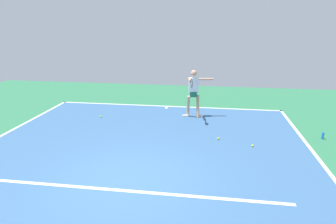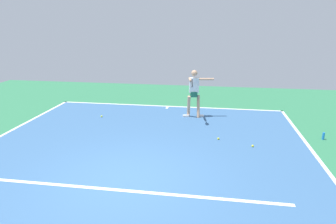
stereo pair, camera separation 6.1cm
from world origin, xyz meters
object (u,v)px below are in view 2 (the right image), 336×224
at_px(tennis_ball_centre_court, 218,139).
at_px(water_bottle, 323,136).
at_px(tennis_ball_far_corner, 102,116).
at_px(tennis_ball_near_player, 253,146).
at_px(tennis_player, 194,90).

relative_size(tennis_ball_centre_court, water_bottle, 0.30).
bearing_deg(tennis_ball_far_corner, tennis_ball_near_player, 159.47).
bearing_deg(tennis_ball_near_player, tennis_player, -53.55).
height_order(tennis_ball_near_player, water_bottle, water_bottle).
distance_m(tennis_ball_near_player, water_bottle, 2.37).
relative_size(tennis_ball_far_corner, water_bottle, 0.30).
bearing_deg(tennis_ball_centre_court, water_bottle, -170.85).
xyz_separation_m(tennis_player, tennis_ball_centre_court, (-0.91, 2.13, -1.00)).
distance_m(tennis_player, tennis_ball_centre_court, 2.52).
xyz_separation_m(tennis_player, water_bottle, (-4.06, 1.62, -0.92)).
relative_size(tennis_ball_centre_court, tennis_ball_near_player, 1.00).
relative_size(tennis_ball_centre_court, tennis_ball_far_corner, 1.00).
distance_m(tennis_ball_centre_court, tennis_ball_far_corner, 4.61).
height_order(tennis_ball_far_corner, water_bottle, water_bottle).
bearing_deg(tennis_player, tennis_ball_near_player, 116.50).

